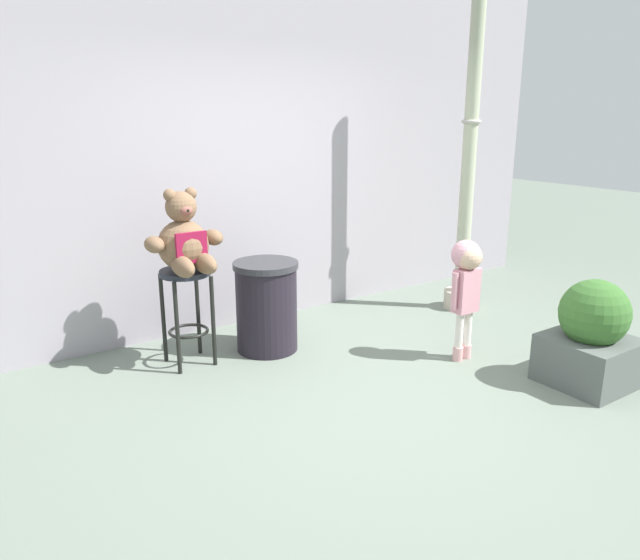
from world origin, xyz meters
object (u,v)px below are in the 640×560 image
at_px(child_walking, 466,274).
at_px(teddy_bear, 185,242).
at_px(trash_bin, 267,306).
at_px(planter_with_shrub, 591,337).
at_px(bar_stool_with_teddy, 187,297).
at_px(lamppost, 467,181).

bearing_deg(child_walking, teddy_bear, -36.03).
relative_size(child_walking, trash_bin, 1.29).
distance_m(teddy_bear, trash_bin, 0.88).
distance_m(child_walking, trash_bin, 1.61).
bearing_deg(planter_with_shrub, child_walking, 116.97).
bearing_deg(trash_bin, child_walking, -41.73).
distance_m(bar_stool_with_teddy, trash_bin, 0.67).
height_order(bar_stool_with_teddy, child_walking, child_walking).
relative_size(trash_bin, planter_with_shrub, 0.96).
bearing_deg(planter_with_shrub, teddy_bear, 139.11).
height_order(child_walking, planter_with_shrub, child_walking).
height_order(trash_bin, lamppost, lamppost).
height_order(teddy_bear, planter_with_shrub, teddy_bear).
height_order(teddy_bear, child_walking, teddy_bear).
relative_size(lamppost, planter_with_shrub, 4.05).
height_order(child_walking, trash_bin, child_walking).
bearing_deg(teddy_bear, lamppost, -4.08).
height_order(child_walking, lamppost, lamppost).
bearing_deg(lamppost, trash_bin, 176.39).
relative_size(bar_stool_with_teddy, planter_with_shrub, 0.97).
bearing_deg(planter_with_shrub, trash_bin, 130.42).
bearing_deg(lamppost, teddy_bear, 175.92).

